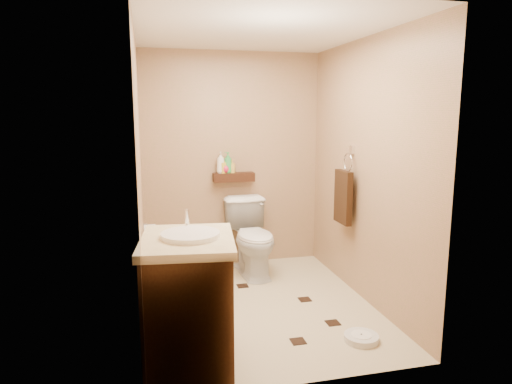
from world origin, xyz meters
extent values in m
plane|color=#C5B590|center=(0.00, 0.00, 0.00)|extent=(2.50, 2.50, 0.00)
cube|color=#A4795E|center=(0.00, 1.25, 1.20)|extent=(2.00, 0.04, 2.40)
cube|color=#A4795E|center=(0.00, -1.25, 1.20)|extent=(2.00, 0.04, 2.40)
cube|color=#A4795E|center=(-1.00, 0.00, 1.20)|extent=(0.04, 2.50, 2.40)
cube|color=#A4795E|center=(1.00, 0.00, 1.20)|extent=(0.04, 2.50, 2.40)
cube|color=silver|center=(0.00, 0.00, 2.40)|extent=(2.00, 2.50, 0.02)
cube|color=#3C1C10|center=(0.00, 1.17, 1.02)|extent=(0.46, 0.14, 0.10)
cube|color=black|center=(-0.37, -0.26, 0.00)|extent=(0.11, 0.11, 0.01)
cube|color=black|center=(0.45, 0.02, 0.00)|extent=(0.11, 0.11, 0.01)
cube|color=black|center=(0.13, -0.72, 0.00)|extent=(0.11, 0.11, 0.01)
cube|color=black|center=(-0.62, 0.49, 0.00)|extent=(0.11, 0.11, 0.01)
cube|color=black|center=(0.51, -0.49, 0.00)|extent=(0.11, 0.11, 0.01)
cube|color=black|center=(-0.05, 0.49, 0.00)|extent=(0.11, 0.11, 0.01)
imported|color=white|center=(0.14, 0.83, 0.40)|extent=(0.51, 0.82, 0.81)
cube|color=brown|center=(-0.70, -0.83, 0.43)|extent=(0.65, 0.77, 0.86)
cube|color=beige|center=(-0.70, -0.83, 0.88)|extent=(0.70, 0.81, 0.05)
cylinder|color=white|center=(-0.68, -0.83, 0.92)|extent=(0.40, 0.40, 0.05)
cylinder|color=silver|center=(-0.68, -0.58, 0.99)|extent=(0.03, 0.03, 0.13)
cylinder|color=silver|center=(0.61, -0.82, 0.02)|extent=(0.33, 0.33, 0.05)
cylinder|color=white|center=(0.61, -0.82, 0.05)|extent=(0.16, 0.16, 0.01)
cylinder|color=#196763|center=(-0.82, 0.72, 0.06)|extent=(0.10, 0.10, 0.11)
cylinder|color=silver|center=(-0.82, 0.72, 0.27)|extent=(0.02, 0.02, 0.32)
sphere|color=silver|center=(-0.82, 0.72, 0.42)|extent=(0.08, 0.08, 0.08)
cube|color=silver|center=(0.98, 0.25, 1.38)|extent=(0.03, 0.06, 0.08)
torus|color=silver|center=(0.95, 0.25, 1.26)|extent=(0.02, 0.19, 0.19)
cube|color=black|center=(0.91, 0.25, 0.92)|extent=(0.06, 0.30, 0.52)
cylinder|color=silver|center=(-0.94, 0.65, 0.60)|extent=(0.11, 0.11, 0.11)
cylinder|color=silver|center=(-0.98, 0.65, 0.66)|extent=(0.04, 0.02, 0.02)
imported|color=white|center=(-0.15, 1.17, 1.19)|extent=(0.11, 0.11, 0.24)
imported|color=gold|center=(-0.12, 1.17, 1.16)|extent=(0.11, 0.11, 0.18)
imported|color=#DB1945|center=(-0.09, 1.17, 1.14)|extent=(0.15, 0.15, 0.14)
imported|color=green|center=(-0.06, 1.17, 1.19)|extent=(0.12, 0.12, 0.23)
imported|color=gold|center=(-0.02, 1.17, 1.14)|extent=(0.09, 0.09, 0.15)
camera|label=1|loc=(-0.95, -3.80, 1.74)|focal=32.00mm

